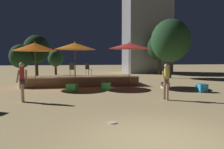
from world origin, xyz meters
name	(u,v)px	position (x,y,z in m)	size (l,w,h in m)	color
ground_plane	(159,142)	(0.00, 0.00, 0.00)	(120.00, 120.00, 0.00)	tan
wooden_deck	(81,81)	(-1.33, 11.30, 0.30)	(7.86, 2.75, 0.69)	olive
patio_umbrella_0	(129,46)	(1.85, 9.75, 2.77)	(2.82, 2.82, 3.05)	brown
patio_umbrella_1	(75,46)	(-1.76, 10.08, 2.72)	(2.73, 2.73, 3.03)	brown
patio_umbrella_2	(35,47)	(-4.31, 10.25, 2.66)	(2.79, 2.79, 3.01)	brown
cube_seat_0	(202,88)	(5.33, 6.66, 0.23)	(0.49, 0.49, 0.47)	#2D9EDB
cube_seat_2	(165,85)	(3.97, 8.60, 0.19)	(0.48, 0.48, 0.38)	white
cube_seat_3	(106,86)	(0.06, 8.36, 0.24)	(0.63, 0.63, 0.48)	#4CC651
cube_seat_4	(72,87)	(-1.97, 8.17, 0.24)	(0.71, 0.71, 0.47)	#4CC651
person_0	(22,80)	(-4.11, 5.46, 0.95)	(0.47, 0.29, 1.75)	#3F3F47
person_1	(166,81)	(2.30, 4.78, 0.90)	(0.47, 0.30, 1.67)	tan
bistro_chair_0	(72,68)	(-1.97, 11.03, 1.23)	(0.41, 0.42, 0.90)	#47474C
bistro_chair_1	(88,68)	(-0.82, 11.47, 1.23)	(0.48, 0.48, 0.90)	#47474C
frisbee_disc	(112,123)	(-0.78, 1.64, 0.02)	(0.23, 0.23, 0.03)	white
background_tree_0	(171,41)	(7.45, 15.38, 3.65)	(3.77, 3.77, 5.73)	#3D2B1C
background_tree_1	(56,58)	(-3.89, 21.62, 1.93)	(1.75, 1.75, 2.91)	#3D2B1C
background_tree_2	(160,47)	(8.28, 20.08, 3.24)	(2.89, 2.89, 4.84)	#3D2B1C
background_tree_3	(21,56)	(-6.86, 17.68, 2.11)	(2.08, 2.08, 3.27)	#3D2B1C
background_tree_4	(36,49)	(-5.57, 18.93, 2.84)	(2.64, 2.64, 4.31)	#3D2B1C
distant_building	(146,32)	(8.00, 24.12, 5.47)	(5.72, 4.84, 10.95)	gray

